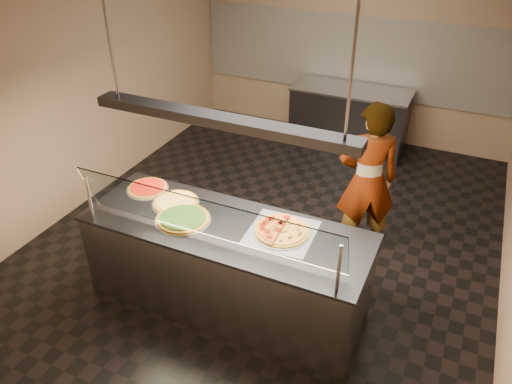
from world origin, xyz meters
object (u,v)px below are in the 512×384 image
at_px(perforated_tray, 282,232).
at_px(pizza_cheese, 176,202).
at_px(half_pizza_sausage, 294,233).
at_px(heat_lamp_housing, 221,120).
at_px(prep_table, 349,118).
at_px(worker, 367,181).
at_px(pizza_tomato, 148,188).
at_px(sneeze_guard, 204,219).
at_px(half_pizza_pepperoni, 270,226).
at_px(pizza_spatula, 177,200).
at_px(pizza_spinach, 183,218).
at_px(serving_counter, 227,266).

distance_m(perforated_tray, pizza_cheese, 1.10).
height_order(half_pizza_sausage, heat_lamp_housing, heat_lamp_housing).
xyz_separation_m(prep_table, heat_lamp_housing, (-0.09, -3.89, 1.48)).
relative_size(half_pizza_sausage, worker, 0.27).
distance_m(half_pizza_sausage, pizza_tomato, 1.62).
bearing_deg(sneeze_guard, half_pizza_pepperoni, 50.24).
distance_m(sneeze_guard, worker, 2.01).
distance_m(pizza_spatula, worker, 1.99).
relative_size(pizza_spinach, worker, 0.29).
bearing_deg(pizza_spatula, serving_counter, -14.08).
distance_m(perforated_tray, prep_table, 3.83).
bearing_deg(serving_counter, worker, 55.80).
relative_size(pizza_spatula, prep_table, 0.13).
height_order(sneeze_guard, pizza_spinach, sneeze_guard).
bearing_deg(pizza_cheese, pizza_tomato, 165.28).
distance_m(serving_counter, worker, 1.74).
bearing_deg(pizza_spinach, pizza_spatula, 132.44).
bearing_deg(sneeze_guard, pizza_tomato, 149.97).
xyz_separation_m(pizza_cheese, prep_table, (0.69, 3.76, -0.48)).
bearing_deg(perforated_tray, pizza_spatula, 178.17).
relative_size(serving_counter, perforated_tray, 4.41).
height_order(half_pizza_pepperoni, pizza_spinach, half_pizza_pepperoni).
bearing_deg(perforated_tray, half_pizza_sausage, 0.37).
height_order(pizza_cheese, prep_table, pizza_cheese).
xyz_separation_m(perforated_tray, worker, (0.45, 1.28, -0.05)).
relative_size(perforated_tray, pizza_spatula, 2.58).
bearing_deg(sneeze_guard, worker, 61.39).
distance_m(half_pizza_pepperoni, heat_lamp_housing, 1.06).
relative_size(sneeze_guard, pizza_cheese, 5.30).
bearing_deg(pizza_spatula, heat_lamp_housing, -14.08).
height_order(half_pizza_pepperoni, heat_lamp_housing, heat_lamp_housing).
bearing_deg(sneeze_guard, pizza_spatula, 140.63).
xyz_separation_m(perforated_tray, half_pizza_sausage, (0.12, 0.00, 0.02)).
xyz_separation_m(serving_counter, half_pizza_pepperoni, (0.38, 0.12, 0.50)).
bearing_deg(half_pizza_sausage, heat_lamp_housing, -169.23).
relative_size(sneeze_guard, prep_table, 1.37).
height_order(pizza_spinach, heat_lamp_housing, heat_lamp_housing).
xyz_separation_m(sneeze_guard, heat_lamp_housing, (-0.00, 0.34, 0.72)).
height_order(perforated_tray, prep_table, perforated_tray).
bearing_deg(pizza_cheese, pizza_spinach, -44.84).
bearing_deg(worker, perforated_tray, 42.21).
bearing_deg(serving_counter, prep_table, 88.72).
bearing_deg(pizza_cheese, half_pizza_sausage, -0.70).
bearing_deg(pizza_spatula, worker, 38.75).
bearing_deg(pizza_tomato, pizza_spinach, -27.25).
xyz_separation_m(half_pizza_sausage, worker, (0.33, 1.28, -0.07)).
relative_size(sneeze_guard, half_pizza_sausage, 4.96).
bearing_deg(pizza_tomato, serving_counter, -13.27).
xyz_separation_m(sneeze_guard, half_pizza_sausage, (0.61, 0.46, -0.27)).
bearing_deg(half_pizza_sausage, pizza_spinach, -169.08).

